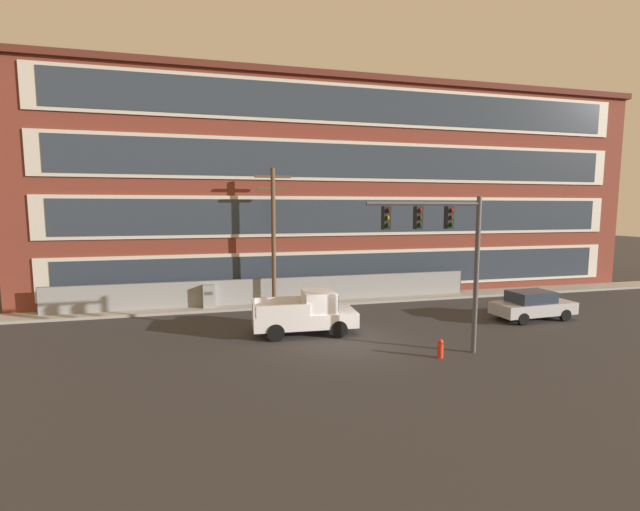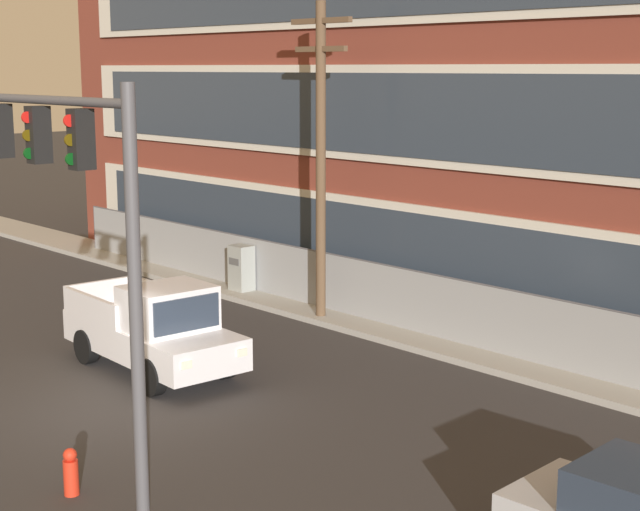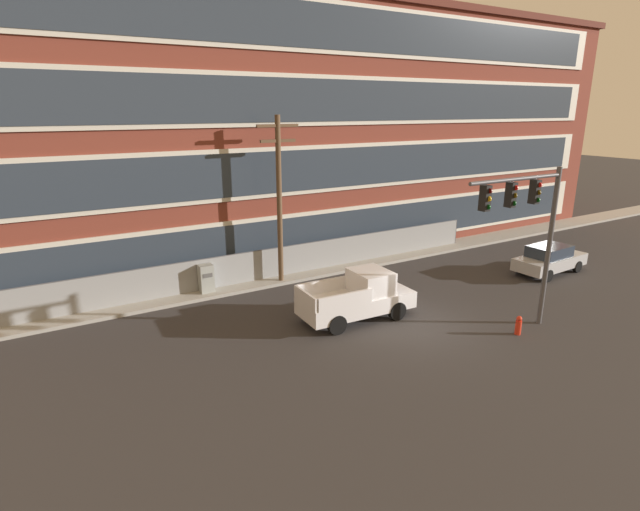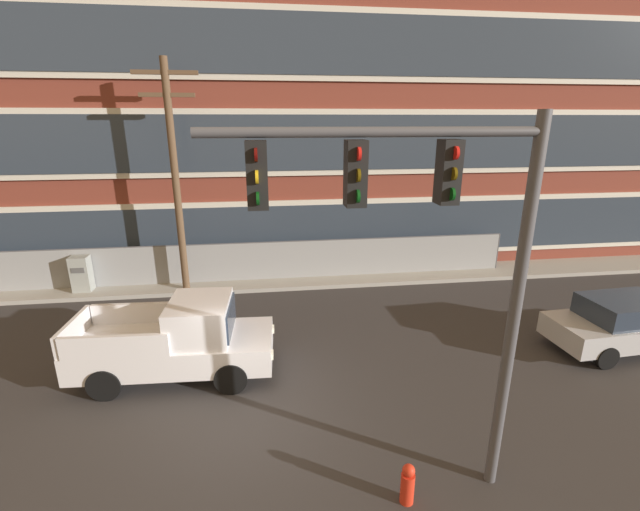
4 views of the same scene
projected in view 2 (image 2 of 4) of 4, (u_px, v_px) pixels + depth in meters
The scene contains 8 objects.
ground_plane at pixel (114, 413), 19.29m from camera, with size 160.00×160.00×0.00m, color #333030.
sidewalk_building_side at pixel (403, 332), 24.84m from camera, with size 80.00×1.93×0.16m, color #9E9B93.
chain_link_fence at pixel (340, 286), 26.50m from camera, with size 26.03×0.06×1.73m.
traffic_signal_mast at pixel (79, 201), 14.73m from camera, with size 4.92×0.43×6.49m.
pickup_truck_white at pixel (155, 330), 21.70m from camera, with size 5.04×2.21×2.06m.
utility_pole_near_corner at pixel (321, 150), 25.41m from camera, with size 2.15×0.26×8.35m.
electrical_cabinet at pixel (241, 270), 29.11m from camera, with size 0.66×0.56×1.51m.
fire_hydrant at pixel (71, 472), 15.51m from camera, with size 0.24×0.24×0.78m.
Camera 2 is at (16.26, -9.44, 6.68)m, focal length 55.00 mm.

